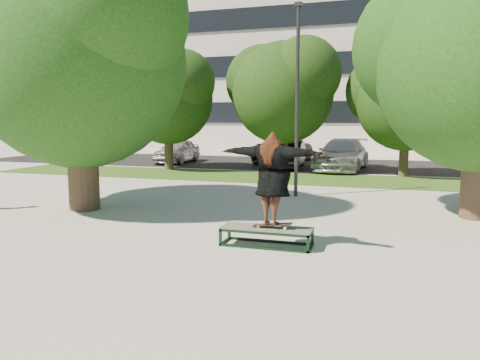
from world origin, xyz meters
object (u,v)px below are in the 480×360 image
(car_dark, at_px, (287,154))
(car_grey, at_px, (282,151))
(grind_box, at_px, (266,237))
(lamppost, at_px, (297,99))
(car_silver_b, at_px, (342,155))
(tree_left, at_px, (77,48))
(car_silver_a, at_px, (177,151))

(car_dark, height_order, car_grey, car_dark)
(car_dark, bearing_deg, grind_box, -84.24)
(lamppost, bearing_deg, grind_box, -84.57)
(car_dark, bearing_deg, car_silver_b, -7.80)
(lamppost, relative_size, car_grey, 1.23)
(grind_box, relative_size, car_dark, 0.43)
(grind_box, bearing_deg, lamppost, 95.43)
(tree_left, bearing_deg, car_silver_a, 104.26)
(car_silver_a, xyz_separation_m, car_dark, (6.62, -0.89, 0.01))
(car_grey, height_order, car_silver_b, car_silver_b)
(tree_left, relative_size, grind_box, 3.95)
(car_silver_a, relative_size, car_silver_b, 0.78)
(tree_left, bearing_deg, car_grey, 81.54)
(car_silver_a, height_order, car_grey, car_grey)
(car_dark, distance_m, car_silver_b, 2.77)
(lamppost, height_order, car_silver_b, lamppost)
(tree_left, xyz_separation_m, car_dark, (3.20, 12.57, -3.73))
(car_grey, bearing_deg, lamppost, -66.11)
(tree_left, xyz_separation_m, grind_box, (5.88, -2.25, -4.23))
(lamppost, relative_size, car_silver_a, 1.51)
(car_silver_a, bearing_deg, lamppost, -50.58)
(car_dark, bearing_deg, lamppost, -80.91)
(tree_left, height_order, lamppost, tree_left)
(tree_left, bearing_deg, grind_box, -20.92)
(grind_box, relative_size, car_silver_a, 0.45)
(tree_left, distance_m, car_silver_b, 14.25)
(lamppost, relative_size, car_dark, 1.45)
(tree_left, bearing_deg, car_dark, 75.70)
(car_silver_a, bearing_deg, car_dark, -10.58)
(car_grey, xyz_separation_m, car_silver_b, (3.68, -3.00, 0.06))
(grind_box, relative_size, car_silver_b, 0.35)
(grind_box, height_order, car_grey, car_grey)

